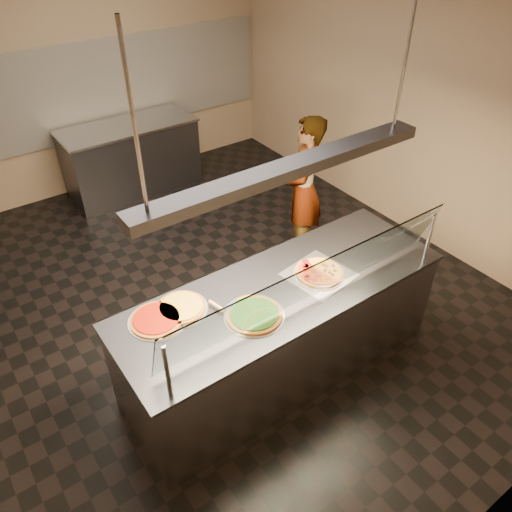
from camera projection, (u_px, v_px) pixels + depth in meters
ground at (222, 291)px, 5.26m from camera, size 5.00×6.00×0.02m
wall_back at (89, 74)px, 6.30m from camera, size 5.00×0.02×3.00m
wall_right at (408, 102)px, 5.52m from camera, size 0.02×6.00×3.00m
tile_band at (93, 90)px, 6.41m from camera, size 4.90×0.02×1.20m
serving_counter at (281, 330)px, 4.16m from camera, size 2.71×0.94×0.93m
sneeze_guard at (315, 281)px, 3.48m from camera, size 2.47×0.18×0.54m
perforated_tray at (319, 274)px, 4.00m from camera, size 0.53×0.53×0.01m
half_pizza_pepperoni at (310, 276)px, 3.94m from camera, size 0.25×0.41×0.05m
half_pizza_sausage at (328, 268)px, 4.03m from camera, size 0.25×0.41×0.04m
pizza_spinach at (254, 314)px, 3.61m from camera, size 0.45×0.45×0.03m
pizza_cheese at (181, 307)px, 3.68m from camera, size 0.39×0.39×0.03m
pizza_tomato at (156, 319)px, 3.58m from camera, size 0.41×0.41×0.03m
pizza_spatula at (224, 306)px, 3.67m from camera, size 0.21×0.23×0.02m
prep_table at (132, 158)px, 6.72m from camera, size 1.75×0.74×0.93m
worker at (304, 190)px, 5.33m from camera, size 0.70×0.69×1.63m
heat_lamp_housing at (288, 169)px, 3.26m from camera, size 2.30×0.18×0.08m
lamp_rod_left at (134, 125)px, 2.47m from camera, size 0.02×0.02×1.01m
lamp_rod_right at (406, 58)px, 3.40m from camera, size 0.02×0.02×1.01m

